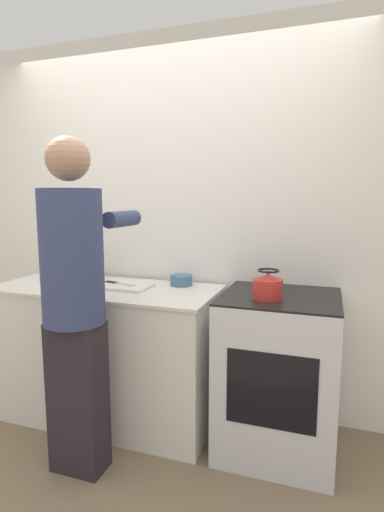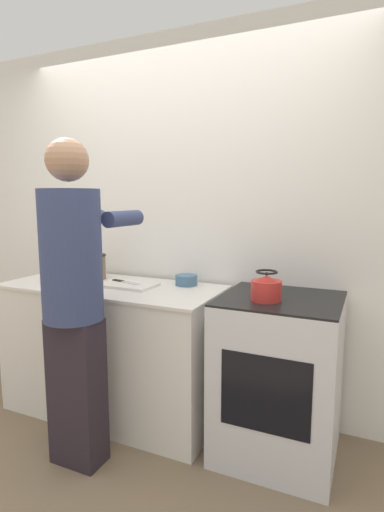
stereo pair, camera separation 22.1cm
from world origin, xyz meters
name	(u,v)px [view 2 (the right image)]	position (x,y,z in m)	size (l,w,h in m)	color
ground_plane	(135,448)	(0.00, 0.00, 0.00)	(12.00, 12.00, 0.00)	#7A664C
wall_back	(185,224)	(0.00, 0.70, 1.30)	(8.00, 0.05, 2.60)	white
counter	(113,349)	(-0.37, 0.31, 0.45)	(1.50, 0.65, 0.90)	silver
oven	(278,377)	(0.77, 0.32, 0.47)	(0.66, 0.63, 0.94)	silver
person	(74,292)	(-0.23, -0.21, 0.98)	(0.36, 0.60, 1.79)	#282028
cutting_board	(127,285)	(-0.25, 0.33, 0.91)	(0.37, 0.23, 0.02)	silver
knife	(125,282)	(-0.28, 0.36, 0.92)	(0.24, 0.08, 0.01)	silver
kettle	(266,288)	(0.72, 0.22, 1.00)	(0.16, 0.16, 0.16)	red
bowl_prep	(186,280)	(0.09, 0.52, 0.94)	(0.15, 0.15, 0.07)	#426684
bowl_mixing	(72,271)	(-0.82, 0.45, 0.94)	(0.19, 0.19, 0.07)	silver
canister_jar	(95,267)	(-0.60, 0.44, 0.99)	(0.15, 0.15, 0.18)	#756047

